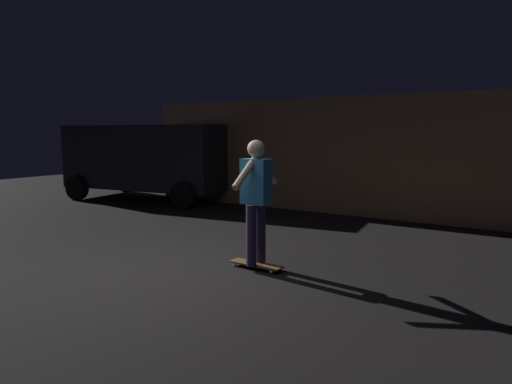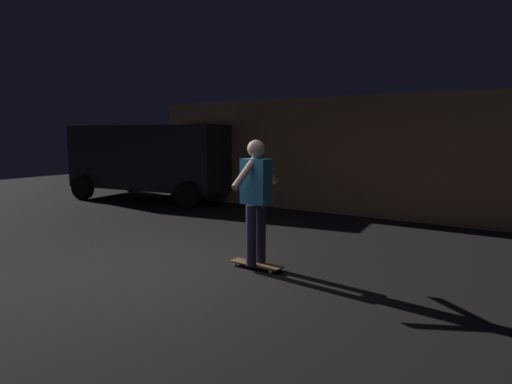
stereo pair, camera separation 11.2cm
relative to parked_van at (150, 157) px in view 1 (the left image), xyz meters
The scene contains 5 objects.
ground_plane 7.14m from the parked_van, 43.55° to the right, with size 28.00×28.00×0.00m, color black.
low_building 5.92m from the parked_van, 27.02° to the left, with size 10.54×4.26×2.63m.
parked_van is the anchor object (origin of this frame).
skateboard_ridden 7.33m from the parked_van, 32.98° to the right, with size 0.78×0.24×0.07m.
skater 7.25m from the parked_van, 32.98° to the right, with size 0.39×0.98×1.67m.
Camera 1 is at (4.27, -4.15, 1.83)m, focal length 32.18 mm.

